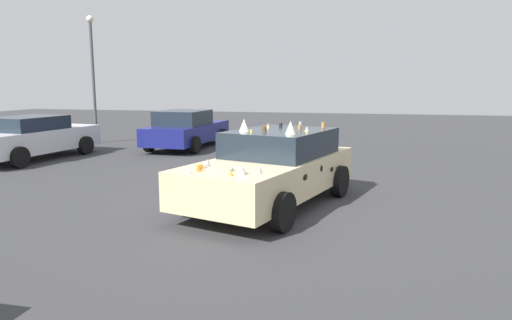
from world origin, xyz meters
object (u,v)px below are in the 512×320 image
parked_sedan_far_left (32,137)px  parked_sedan_row_back_far (187,129)px  art_car_decorated (273,167)px  lot_lamp_post (93,68)px

parked_sedan_far_left → parked_sedan_row_back_far: bearing=-39.9°
art_car_decorated → parked_sedan_far_left: size_ratio=1.03×
parked_sedan_far_left → lot_lamp_post: bearing=11.1°
parked_sedan_row_back_far → lot_lamp_post: size_ratio=0.91×
parked_sedan_row_back_far → lot_lamp_post: (0.50, 4.17, 2.30)m
parked_sedan_row_back_far → lot_lamp_post: lot_lamp_post is taller
art_car_decorated → parked_sedan_far_left: art_car_decorated is taller
lot_lamp_post → art_car_decorated: bearing=-131.1°
parked_sedan_row_back_far → parked_sedan_far_left: (-3.70, 3.78, 0.00)m
parked_sedan_far_left → lot_lamp_post: 4.80m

